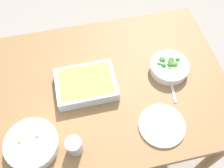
% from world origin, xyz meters
% --- Properties ---
extents(ground_plane, '(6.00, 6.00, 0.00)m').
position_xyz_m(ground_plane, '(0.00, 0.00, 0.00)').
color(ground_plane, '#9E9389').
extents(dining_table, '(1.20, 0.90, 0.74)m').
position_xyz_m(dining_table, '(0.00, 0.00, 0.65)').
color(dining_table, olive).
rests_on(dining_table, ground_plane).
extents(stew_bowl, '(0.24, 0.24, 0.06)m').
position_xyz_m(stew_bowl, '(-0.42, -0.24, 0.77)').
color(stew_bowl, white).
rests_on(stew_bowl, dining_table).
extents(broccoli_bowl, '(0.21, 0.21, 0.07)m').
position_xyz_m(broccoli_bowl, '(0.31, 0.02, 0.77)').
color(broccoli_bowl, white).
rests_on(broccoli_bowl, dining_table).
extents(baking_dish, '(0.30, 0.22, 0.06)m').
position_xyz_m(baking_dish, '(-0.13, 0.01, 0.77)').
color(baking_dish, silver).
rests_on(baking_dish, dining_table).
extents(drink_cup, '(0.07, 0.07, 0.08)m').
position_xyz_m(drink_cup, '(-0.23, -0.30, 0.78)').
color(drink_cup, '#B2BCC6').
rests_on(drink_cup, dining_table).
extents(side_plate, '(0.22, 0.22, 0.01)m').
position_xyz_m(side_plate, '(0.18, -0.28, 0.75)').
color(side_plate, silver).
rests_on(side_plate, dining_table).
extents(spoon_by_stew, '(0.14, 0.13, 0.01)m').
position_xyz_m(spoon_by_stew, '(-0.39, -0.27, 0.74)').
color(spoon_by_stew, silver).
rests_on(spoon_by_stew, dining_table).
extents(spoon_by_broccoli, '(0.05, 0.18, 0.01)m').
position_xyz_m(spoon_by_broccoli, '(0.30, -0.07, 0.74)').
color(spoon_by_broccoli, silver).
rests_on(spoon_by_broccoli, dining_table).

